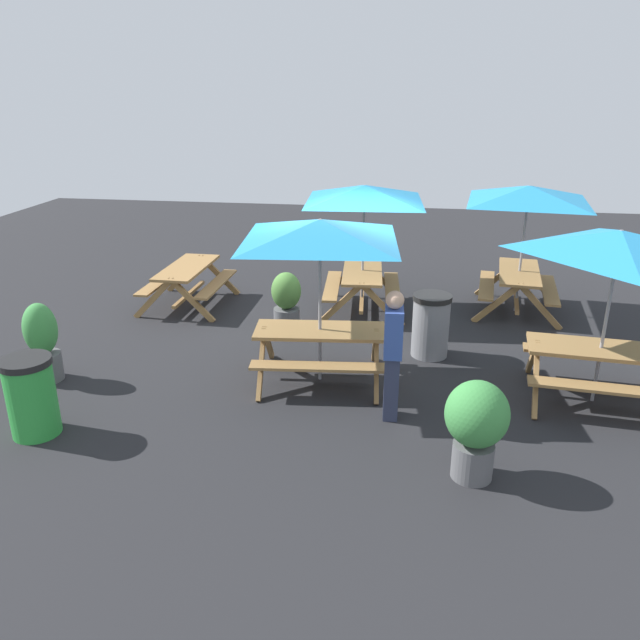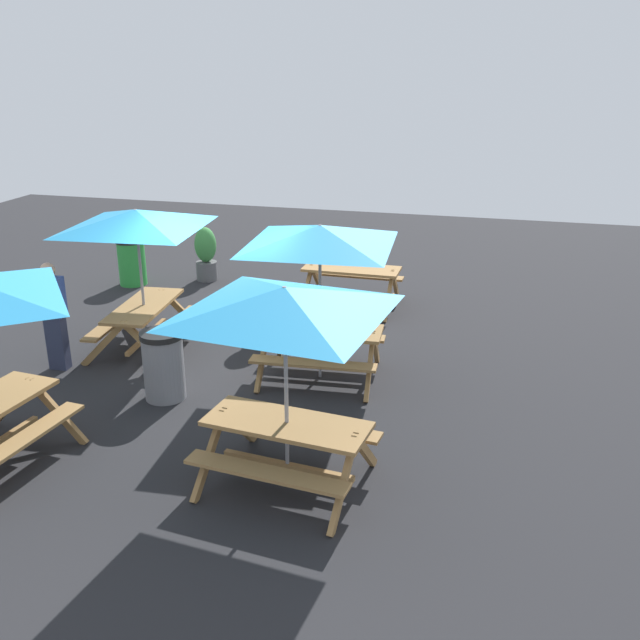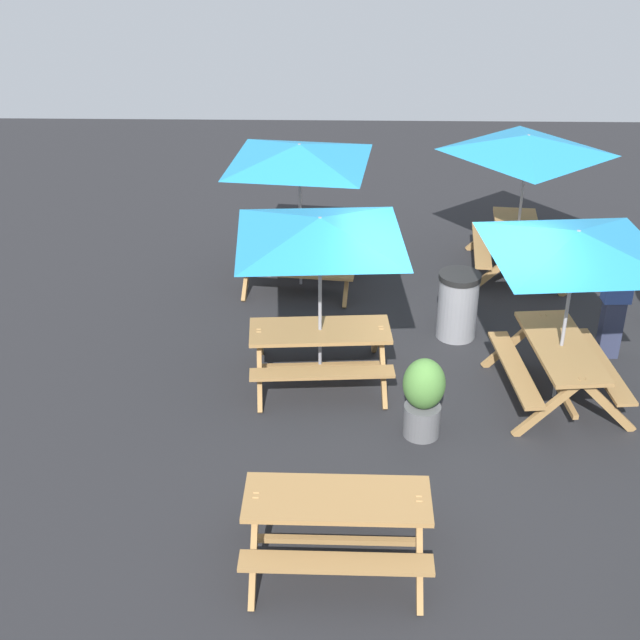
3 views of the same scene
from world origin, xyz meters
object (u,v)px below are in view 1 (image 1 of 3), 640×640
object	(u,v)px
potted_plant_0	(476,423)
person_standing	(393,352)
potted_plant_1	(286,300)
trash_bin_gray	(431,325)
picnic_table_0	(188,277)
picnic_table_1	(364,203)
picnic_table_2	(320,243)
potted_plant_2	(42,342)
picnic_table_4	(528,203)
picnic_table_3	(617,255)
trash_bin_green	(31,396)

from	to	relation	value
potted_plant_0	person_standing	world-z (taller)	person_standing
potted_plant_1	trash_bin_gray	bearing A→B (deg)	-15.85
trash_bin_gray	picnic_table_0	bearing A→B (deg)	159.43
picnic_table_1	potted_plant_1	world-z (taller)	picnic_table_1
picnic_table_2	potted_plant_1	bearing A→B (deg)	109.92
person_standing	potted_plant_2	bearing A→B (deg)	83.20
picnic_table_1	trash_bin_gray	distance (m)	2.71
trash_bin_gray	potted_plant_0	xyz separation A→B (m)	(0.40, -3.18, 0.15)
picnic_table_1	picnic_table_4	distance (m)	2.85
potted_plant_0	potted_plant_2	size ratio (longest dim) A/B	0.97
picnic_table_3	potted_plant_0	world-z (taller)	picnic_table_3
picnic_table_1	picnic_table_4	xyz separation A→B (m)	(2.82, 0.36, 0.00)
potted_plant_1	person_standing	bearing A→B (deg)	-55.23
potted_plant_0	potted_plant_2	distance (m)	5.97
picnic_table_2	potted_plant_0	world-z (taller)	picnic_table_2
picnic_table_1	potted_plant_1	xyz separation A→B (m)	(-1.17, -1.24, -1.45)
potted_plant_0	person_standing	xyz separation A→B (m)	(-0.92, 1.16, 0.24)
potted_plant_0	picnic_table_3	bearing A→B (deg)	49.05
trash_bin_green	potted_plant_1	xyz separation A→B (m)	(2.32, 3.72, 0.05)
picnic_table_0	potted_plant_0	world-z (taller)	potted_plant_0
potted_plant_1	potted_plant_2	world-z (taller)	potted_plant_2
picnic_table_3	person_standing	distance (m)	2.98
trash_bin_gray	potted_plant_0	distance (m)	3.20
picnic_table_3	potted_plant_1	distance (m)	5.09
person_standing	trash_bin_green	bearing A→B (deg)	101.05
picnic_table_2	potted_plant_1	distance (m)	2.43
picnic_table_0	trash_bin_green	xyz separation A→B (m)	(-0.23, -4.72, -0.07)
potted_plant_0	trash_bin_green	bearing A→B (deg)	178.51
picnic_table_2	trash_bin_green	bearing A→B (deg)	-153.59
trash_bin_gray	potted_plant_2	world-z (taller)	potted_plant_2
potted_plant_2	person_standing	bearing A→B (deg)	-4.04
picnic_table_1	picnic_table_2	bearing A→B (deg)	169.71
picnic_table_1	picnic_table_4	bearing A→B (deg)	-86.57
picnic_table_1	potted_plant_2	world-z (taller)	picnic_table_1
trash_bin_green	potted_plant_1	world-z (taller)	potted_plant_1
picnic_table_2	picnic_table_4	world-z (taller)	same
picnic_table_1	trash_bin_gray	xyz separation A→B (m)	(1.21, -1.91, -1.49)
potted_plant_1	person_standing	xyz separation A→B (m)	(1.87, -2.69, 0.34)
picnic_table_2	trash_bin_gray	xyz separation A→B (m)	(1.55, 1.09, -1.49)
picnic_table_1	potted_plant_2	xyz separation A→B (m)	(-4.16, -3.58, -1.41)
picnic_table_4	potted_plant_1	distance (m)	4.54
picnic_table_4	trash_bin_green	distance (m)	8.38
potted_plant_0	potted_plant_2	bearing A→B (deg)	165.41
picnic_table_0	potted_plant_2	xyz separation A→B (m)	(-0.91, -3.35, 0.02)
picnic_table_1	person_standing	size ratio (longest dim) A/B	1.69
trash_bin_green	trash_bin_gray	xyz separation A→B (m)	(4.70, 3.04, 0.00)
picnic_table_1	trash_bin_green	distance (m)	6.24
potted_plant_0	trash_bin_gray	bearing A→B (deg)	97.26
picnic_table_3	picnic_table_4	bearing A→B (deg)	104.30
person_standing	potted_plant_0	bearing A→B (deg)	-144.41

